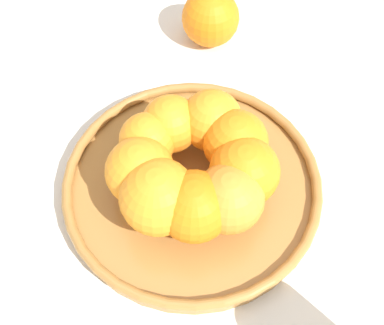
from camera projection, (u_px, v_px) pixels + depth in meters
ground_plane at (192, 192)px, 0.63m from camera, size 4.00×4.00×0.00m
fruit_bowl at (192, 186)px, 0.62m from camera, size 0.30×0.30×0.03m
orange_pile at (194, 167)px, 0.58m from camera, size 0.19×0.19×0.08m
stray_orange at (211, 18)px, 0.74m from camera, size 0.08×0.08×0.08m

